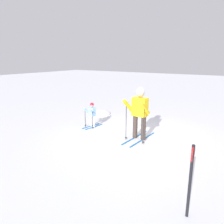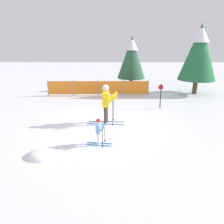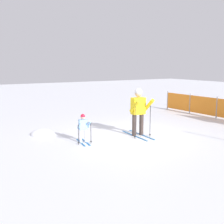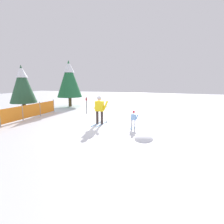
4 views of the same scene
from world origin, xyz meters
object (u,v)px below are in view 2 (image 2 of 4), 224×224
at_px(safety_fence, 98,88).
at_px(skier_adult, 106,101).
at_px(skier_child, 99,130).
at_px(conifer_far, 132,57).
at_px(conifer_near, 199,51).
at_px(trail_marker, 161,93).

bearing_deg(safety_fence, skier_adult, -82.07).
relative_size(skier_child, conifer_far, 0.25).
bearing_deg(skier_adult, conifer_far, 81.00).
distance_m(skier_child, conifer_near, 10.40).
xyz_separation_m(safety_fence, conifer_near, (6.74, 0.58, 2.35)).
relative_size(skier_adult, conifer_far, 0.45).
distance_m(skier_child, trail_marker, 5.46).
distance_m(safety_fence, conifer_far, 3.78).
relative_size(conifer_far, trail_marker, 2.93).
distance_m(skier_adult, skier_child, 2.21).
bearing_deg(skier_adult, skier_child, -91.81).
distance_m(skier_adult, conifer_near, 8.60).
bearing_deg(trail_marker, safety_fence, 140.87).
relative_size(skier_child, trail_marker, 0.74).
xyz_separation_m(skier_child, safety_fence, (-0.55, 7.45, -0.03)).
bearing_deg(trail_marker, skier_adult, -140.48).
xyz_separation_m(skier_adult, conifer_near, (6.00, 5.88, 1.83)).
height_order(skier_child, safety_fence, safety_fence).
relative_size(skier_adult, conifer_near, 0.38).
bearing_deg(trail_marker, conifer_near, 48.32).
bearing_deg(skier_adult, safety_fence, 101.15).
relative_size(skier_child, conifer_near, 0.21).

